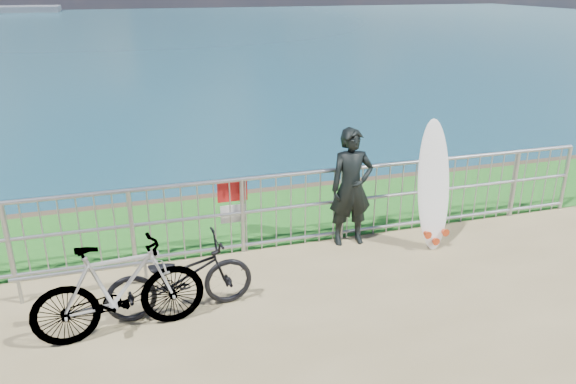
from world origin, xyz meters
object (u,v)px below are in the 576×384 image
object	(u,v)px
surfer	(351,187)
bicycle_near	(180,277)
surfboard	(434,190)
bicycle_far	(119,289)

from	to	relation	value
surfer	bicycle_near	world-z (taller)	surfer
surfer	bicycle_near	distance (m)	2.86
surfboard	bicycle_near	size ratio (longest dim) A/B	1.10
surfer	bicycle_near	xyz separation A→B (m)	(-2.60, -1.13, -0.42)
surfer	bicycle_far	xyz separation A→B (m)	(-3.27, -1.39, -0.31)
bicycle_near	bicycle_far	xyz separation A→B (m)	(-0.67, -0.26, 0.11)
bicycle_near	surfboard	bearing A→B (deg)	-83.01
surfer	surfboard	size ratio (longest dim) A/B	0.93
surfboard	bicycle_near	bearing A→B (deg)	-169.14
surfboard	surfer	bearing A→B (deg)	158.34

